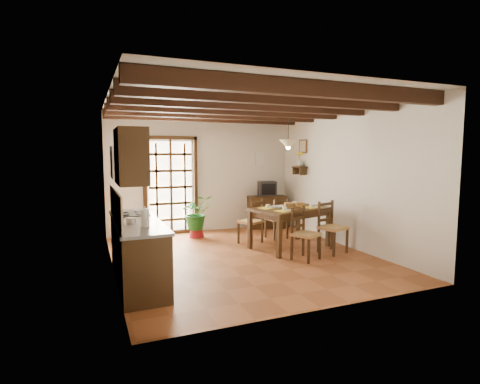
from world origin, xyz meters
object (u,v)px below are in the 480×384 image
chair_near_left (305,243)px  sideboard (267,212)px  kitchen_counter (137,250)px  chair_far_right (277,226)px  dining_table (290,213)px  crt_tv (267,188)px  chair_near_right (332,237)px  pendant_lamp (288,143)px  chair_far_left (251,230)px  potted_plant (196,212)px

chair_near_left → sideboard: bearing=52.1°
kitchen_counter → chair_far_right: kitchen_counter is taller
chair_far_right → chair_near_left: bearing=70.5°
dining_table → crt_tv: size_ratio=3.34×
chair_near_right → pendant_lamp: bearing=111.5°
sideboard → chair_far_left: bearing=-116.5°
chair_near_right → sideboard: 2.61m
kitchen_counter → chair_far_left: size_ratio=2.43×
kitchen_counter → chair_far_left: 2.92m
chair_far_left → sideboard: bearing=-155.9°
chair_near_right → pendant_lamp: 2.00m
kitchen_counter → potted_plant: 2.93m
chair_near_left → crt_tv: (0.63, 2.80, 0.71)m
kitchen_counter → chair_far_right: 3.64m
chair_far_left → chair_far_right: (0.71, 0.20, -0.01)m
chair_near_left → dining_table: bearing=54.0°
kitchen_counter → chair_far_right: bearing=27.7°
dining_table → chair_near_left: chair_near_left is taller
kitchen_counter → crt_tv: size_ratio=4.44×
pendant_lamp → kitchen_counter: bearing=-162.7°
chair_far_left → potted_plant: size_ratio=0.46×
chair_near_left → crt_tv: bearing=52.0°
chair_far_right → chair_far_left: bearing=6.6°
chair_far_right → pendant_lamp: bearing=69.3°
kitchen_counter → dining_table: size_ratio=1.33×
potted_plant → chair_far_left: bearing=-46.4°
pendant_lamp → chair_far_left: bearing=136.1°
chair_far_left → potted_plant: bearing=-74.5°
chair_near_left → chair_far_left: chair_near_left is taller
chair_far_left → sideboard: size_ratio=0.97×
pendant_lamp → dining_table: bearing=-90.0°
chair_far_left → sideboard: (1.03, 1.33, 0.12)m
chair_near_left → kitchen_counter: bearing=155.1°
chair_near_right → crt_tv: bearing=76.1°
chair_near_left → chair_far_right: 1.70m
chair_near_left → chair_near_right: (0.72, 0.20, 0.02)m
kitchen_counter → chair_near_right: bearing=3.5°
dining_table → crt_tv: (0.47, 1.96, 0.30)m
kitchen_counter → sideboard: 4.53m
chair_far_left → chair_near_left: bearing=77.2°
dining_table → kitchen_counter: bearing=-179.8°
sideboard → pendant_lamp: pendant_lamp is taller
sideboard → dining_table: bearing=-92.2°
chair_near_left → chair_far_right: size_ratio=1.04×
crt_tv → pendant_lamp: size_ratio=0.60×
sideboard → pendant_lamp: bearing=-92.8°
chair_near_left → potted_plant: size_ratio=0.46×
crt_tv → potted_plant: 2.02m
chair_far_left → potted_plant: potted_plant is taller
chair_near_right → crt_tv: (-0.09, 2.60, 0.70)m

